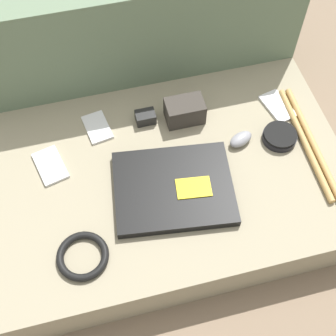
# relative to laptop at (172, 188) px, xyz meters

# --- Properties ---
(ground_plane) EXTENTS (8.00, 8.00, 0.00)m
(ground_plane) POSITION_rel_laptop_xyz_m (0.00, 0.06, -0.14)
(ground_plane) COLOR #7A6651
(couch_seat) EXTENTS (0.98, 0.64, 0.13)m
(couch_seat) POSITION_rel_laptop_xyz_m (0.00, 0.06, -0.08)
(couch_seat) COLOR gray
(couch_seat) RESTS_ON ground_plane
(couch_backrest) EXTENTS (0.98, 0.20, 0.45)m
(couch_backrest) POSITION_rel_laptop_xyz_m (0.00, 0.48, 0.08)
(couch_backrest) COLOR #60755B
(couch_backrest) RESTS_ON ground_plane
(laptop) EXTENTS (0.34, 0.28, 0.03)m
(laptop) POSITION_rel_laptop_xyz_m (0.00, 0.00, 0.00)
(laptop) COLOR black
(laptop) RESTS_ON couch_seat
(computer_mouse) EXTENTS (0.08, 0.06, 0.03)m
(computer_mouse) POSITION_rel_laptop_xyz_m (0.22, 0.10, 0.00)
(computer_mouse) COLOR gray
(computer_mouse) RESTS_ON couch_seat
(speaker_puck) EXTENTS (0.10, 0.10, 0.03)m
(speaker_puck) POSITION_rel_laptop_xyz_m (0.33, 0.09, 0.00)
(speaker_puck) COLOR black
(speaker_puck) RESTS_ON couch_seat
(phone_silver) EXTENTS (0.08, 0.11, 0.01)m
(phone_silver) POSITION_rel_laptop_xyz_m (-0.16, 0.25, -0.01)
(phone_silver) COLOR silver
(phone_silver) RESTS_ON couch_seat
(phone_black) EXTENTS (0.09, 0.13, 0.01)m
(phone_black) POSITION_rel_laptop_xyz_m (0.37, 0.20, -0.01)
(phone_black) COLOR silver
(phone_black) RESTS_ON couch_seat
(phone_small) EXTENTS (0.09, 0.13, 0.01)m
(phone_small) POSITION_rel_laptop_xyz_m (-0.30, 0.15, -0.01)
(phone_small) COLOR silver
(phone_small) RESTS_ON couch_seat
(camera_pouch) EXTENTS (0.11, 0.07, 0.07)m
(camera_pouch) POSITION_rel_laptop_xyz_m (0.09, 0.23, 0.02)
(camera_pouch) COLOR #38332D
(camera_pouch) RESTS_ON couch_seat
(charger_brick) EXTENTS (0.06, 0.04, 0.03)m
(charger_brick) POSITION_rel_laptop_xyz_m (-0.02, 0.24, 0.00)
(charger_brick) COLOR black
(charger_brick) RESTS_ON couch_seat
(cable_coil) EXTENTS (0.13, 0.13, 0.02)m
(cable_coil) POSITION_rel_laptop_xyz_m (-0.26, -0.13, -0.00)
(cable_coil) COLOR black
(cable_coil) RESTS_ON couch_seat
(drumstick_pair) EXTENTS (0.05, 0.38, 0.02)m
(drumstick_pair) POSITION_rel_laptop_xyz_m (0.41, 0.05, -0.00)
(drumstick_pair) COLOR tan
(drumstick_pair) RESTS_ON couch_seat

